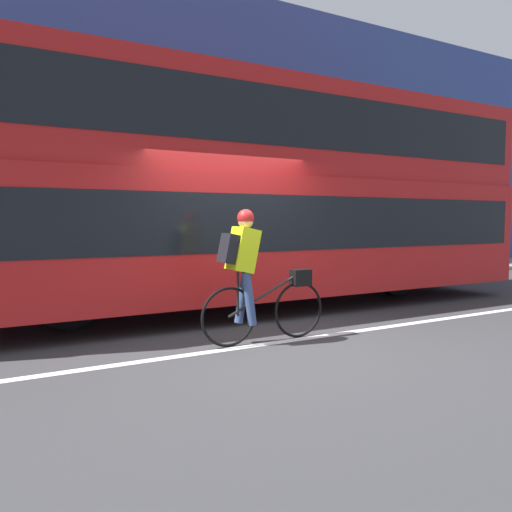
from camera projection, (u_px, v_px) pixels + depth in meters
name	position (u px, v px, depth m)	size (l,w,h in m)	color
ground_plane	(263.00, 341.00, 6.47)	(80.00, 80.00, 0.00)	#38383A
road_center_line	(269.00, 343.00, 6.33)	(50.00, 0.14, 0.01)	silver
sidewalk_curb	(145.00, 289.00, 10.98)	(60.00, 2.08, 0.11)	gray
building_facade	(127.00, 128.00, 11.75)	(60.00, 0.30, 7.45)	#33478C
bus	(261.00, 188.00, 8.72)	(10.49, 2.46, 3.83)	black
cyclist_on_bike	(253.00, 273.00, 6.28)	(1.79, 0.32, 1.71)	black
trash_bin	(303.00, 257.00, 12.89)	(0.50, 0.50, 0.98)	#515156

